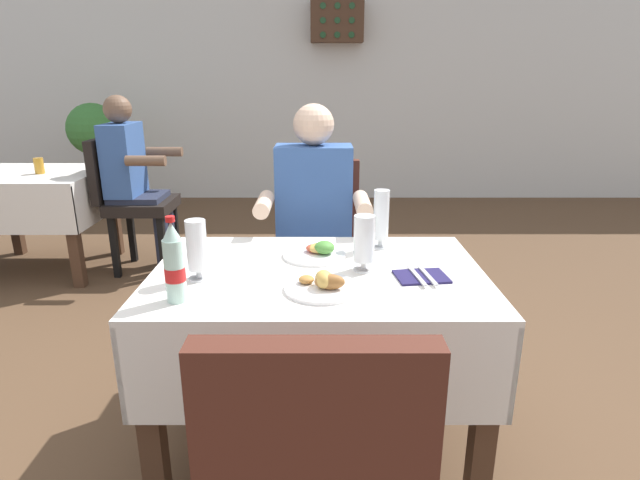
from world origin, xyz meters
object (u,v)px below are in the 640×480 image
at_px(beer_glass_left, 383,220).
at_px(potted_plant_corner, 98,143).
at_px(plate_near_camera, 325,285).
at_px(background_chair_right, 131,196).
at_px(chair_far_diner_seat, 321,247).
at_px(background_dining_table, 39,197).
at_px(beer_glass_middle, 366,243).
at_px(beer_glass_right, 199,248).
at_px(plate_far_diner, 320,252).
at_px(napkin_cutlery_set, 424,276).
at_px(chair_near_camera_side, 318,480).
at_px(wall_bottle_rack, 340,21).
at_px(background_table_tumbler, 42,166).
at_px(seated_diner_far, 316,223).
at_px(cola_bottle_primary, 177,264).
at_px(main_dining_table, 320,315).
at_px(background_patron, 136,175).

bearing_deg(beer_glass_left, potted_plant_corner, 127.51).
xyz_separation_m(plate_near_camera, background_chair_right, (-1.39, 2.10, -0.19)).
distance_m(chair_far_diner_seat, background_dining_table, 2.33).
height_order(beer_glass_middle, beer_glass_right, beer_glass_right).
relative_size(plate_near_camera, beer_glass_right, 1.18).
height_order(plate_far_diner, potted_plant_corner, potted_plant_corner).
xyz_separation_m(beer_glass_left, background_dining_table, (-2.28, 1.67, -0.30)).
xyz_separation_m(napkin_cutlery_set, background_chair_right, (-1.72, 1.99, -0.18)).
relative_size(chair_near_camera_side, napkin_cutlery_set, 4.98).
bearing_deg(plate_near_camera, beer_glass_right, 167.01).
distance_m(chair_near_camera_side, wall_bottle_rack, 5.15).
bearing_deg(beer_glass_left, chair_far_diner_seat, 114.95).
distance_m(chair_near_camera_side, background_table_tumbler, 3.30).
xyz_separation_m(seated_diner_far, cola_bottle_primary, (-0.40, -0.92, 0.13)).
relative_size(plate_far_diner, background_table_tumbler, 2.15).
distance_m(main_dining_table, background_dining_table, 2.80).
height_order(seated_diner_far, beer_glass_middle, seated_diner_far).
bearing_deg(napkin_cutlery_set, seated_diner_far, 116.65).
relative_size(chair_near_camera_side, background_patron, 0.77).
height_order(main_dining_table, cola_bottle_primary, cola_bottle_primary).
xyz_separation_m(cola_bottle_primary, background_table_tumbler, (-1.53, 2.12, -0.06)).
xyz_separation_m(seated_diner_far, napkin_cutlery_set, (0.37, -0.74, 0.02)).
distance_m(beer_glass_left, napkin_cutlery_set, 0.35).
distance_m(chair_far_diner_seat, wall_bottle_rack, 3.67).
relative_size(main_dining_table, plate_near_camera, 4.79).
relative_size(napkin_cutlery_set, background_patron, 0.15).
xyz_separation_m(napkin_cutlery_set, background_patron, (-1.67, 1.99, -0.02)).
height_order(plate_far_diner, beer_glass_right, beer_glass_right).
bearing_deg(chair_far_diner_seat, beer_glass_middle, -78.48).
bearing_deg(beer_glass_middle, beer_glass_right, -171.80).
relative_size(chair_near_camera_side, cola_bottle_primary, 3.67).
distance_m(background_dining_table, background_table_tumbler, 0.26).
distance_m(cola_bottle_primary, background_patron, 2.35).
height_order(seated_diner_far, background_chair_right, seated_diner_far).
xyz_separation_m(seated_diner_far, beer_glass_middle, (0.18, -0.67, 0.12)).
relative_size(plate_far_diner, potted_plant_corner, 0.21).
height_order(plate_far_diner, wall_bottle_rack, wall_bottle_rack).
bearing_deg(seated_diner_far, background_table_tumbler, 148.17).
bearing_deg(beer_glass_left, background_table_tumbler, 143.64).
xyz_separation_m(seated_diner_far, beer_glass_left, (0.27, -0.42, 0.13)).
bearing_deg(background_chair_right, cola_bottle_primary, -66.46).
relative_size(beer_glass_middle, background_chair_right, 0.20).
relative_size(main_dining_table, beer_glass_left, 4.98).
xyz_separation_m(main_dining_table, background_dining_table, (-2.04, 1.92, -0.01)).
distance_m(beer_glass_right, cola_bottle_primary, 0.17).
xyz_separation_m(plate_near_camera, background_table_tumbler, (-1.97, 2.05, 0.04)).
bearing_deg(beer_glass_left, chair_near_camera_side, -103.37).
distance_m(beer_glass_left, background_dining_table, 2.84).
bearing_deg(beer_glass_right, main_dining_table, 11.27).
height_order(main_dining_table, wall_bottle_rack, wall_bottle_rack).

